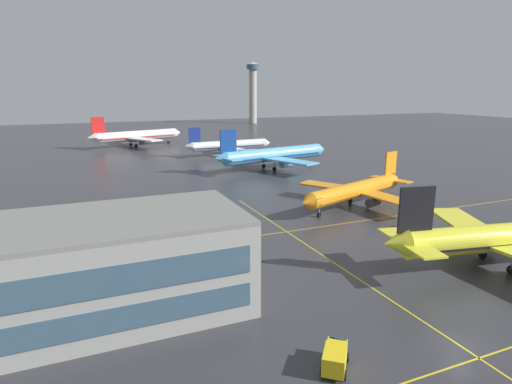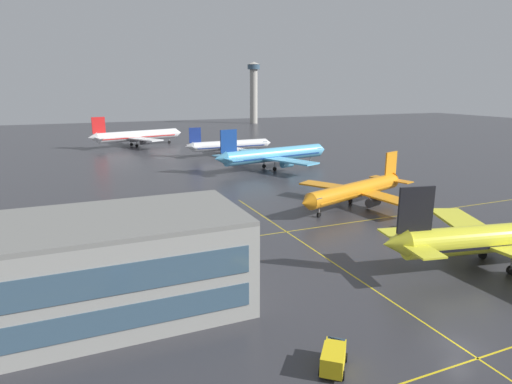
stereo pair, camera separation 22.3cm
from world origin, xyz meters
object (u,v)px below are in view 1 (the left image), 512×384
airliner_second_row (356,190)px  airliner_far_left_stand (229,145)px  airliner_third_row (273,155)px  airliner_front_gate (509,237)px  service_truck_catering (335,357)px  control_tower (253,88)px  airliner_far_right_stand (136,136)px

airliner_second_row → airliner_far_left_stand: 76.48m
airliner_second_row → airliner_third_row: 45.19m
airliner_far_left_stand → airliner_front_gate: bearing=-89.1°
airliner_second_row → airliner_far_left_stand: bearing=90.6°
airliner_third_row → service_truck_catering: size_ratio=9.39×
airliner_second_row → control_tower: bearing=73.0°
airliner_front_gate → airliner_far_left_stand: 110.07m
airliner_far_right_stand → control_tower: control_tower is taller
airliner_far_right_stand → airliner_third_row: bearing=-66.3°
airliner_third_row → airliner_far_right_stand: airliner_far_right_stand is taller
service_truck_catering → airliner_third_row: bearing=67.9°
airliner_front_gate → airliner_third_row: bearing=89.0°
airliner_second_row → airliner_far_right_stand: bearing=103.8°
airliner_third_row → airliner_far_right_stand: size_ratio=1.00×
airliner_second_row → airliner_far_right_stand: airliner_far_right_stand is taller
airliner_front_gate → airliner_far_left_stand: bearing=90.9°
airliner_far_right_stand → service_truck_catering: (-5.36, -158.47, -3.20)m
service_truck_catering → control_tower: bearing=68.8°
airliner_third_row → control_tower: (60.96, 161.59, 19.32)m
airliner_far_left_stand → airliner_far_right_stand: bearing=125.6°
airliner_far_right_stand → airliner_second_row: bearing=-76.2°
airliner_third_row → service_truck_catering: bearing=-112.1°
airliner_front_gate → airliner_far_right_stand: airliner_far_right_stand is taller
airliner_front_gate → airliner_second_row: 33.59m
airliner_far_right_stand → service_truck_catering: bearing=-91.9°
airliner_front_gate → control_tower: 249.02m
airliner_third_row → airliner_far_left_stand: size_ratio=1.21×
airliner_second_row → service_truck_catering: airliner_second_row is taller
airliner_front_gate → control_tower: size_ratio=0.93×
airliner_far_right_stand → control_tower: bearing=45.1°
airliner_third_row → service_truck_catering: 95.76m
airliner_front_gate → control_tower: bearing=75.4°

